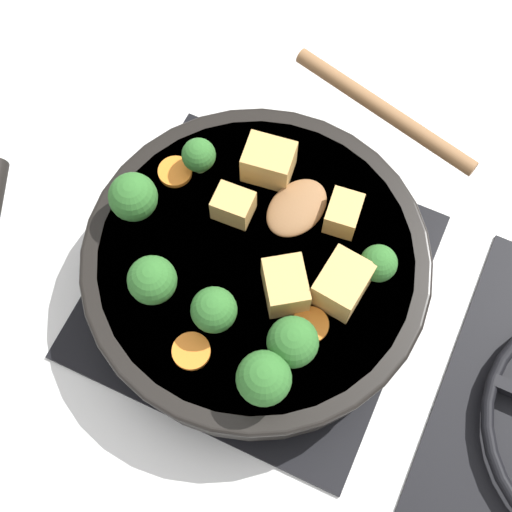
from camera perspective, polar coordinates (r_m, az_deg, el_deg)
name	(u,v)px	position (r m, az deg, el deg)	size (l,w,h in m)	color
ground_plane	(256,285)	(0.73, 0.00, -2.37)	(2.40, 2.40, 0.00)	silver
front_burner_grate	(256,281)	(0.72, 0.00, -2.04)	(0.31, 0.31, 0.03)	black
skillet_pan	(253,265)	(0.68, -0.25, -0.73)	(0.36, 0.45, 0.05)	black
wooden_spoon	(345,154)	(0.70, 7.17, 8.13)	(0.21, 0.21, 0.02)	brown
tofu_cube_center_large	(285,286)	(0.63, 2.37, -2.40)	(0.04, 0.04, 0.04)	tan
tofu_cube_near_handle	(233,205)	(0.66, -1.83, 4.06)	(0.04, 0.03, 0.03)	tan
tofu_cube_east_chunk	(269,162)	(0.68, 1.03, 7.55)	(0.05, 0.04, 0.04)	tan
tofu_cube_west_chunk	(342,284)	(0.63, 6.92, -2.22)	(0.05, 0.04, 0.04)	tan
tofu_cube_back_piece	(343,213)	(0.66, 7.00, 3.40)	(0.04, 0.03, 0.03)	tan
broccoli_floret_near_spoon	(378,264)	(0.64, 9.76, -0.60)	(0.03, 0.03, 0.04)	#709956
broccoli_floret_center_top	(199,156)	(0.68, -4.60, 8.01)	(0.03, 0.03, 0.04)	#709956
broccoli_floret_east_rim	(214,310)	(0.61, -3.39, -4.34)	(0.04, 0.04, 0.05)	#709956
broccoli_floret_west_rim	(152,280)	(0.62, -8.30, -1.93)	(0.04, 0.04, 0.05)	#709956
broccoli_floret_north_edge	(293,342)	(0.60, 2.95, -6.89)	(0.04, 0.04, 0.05)	#709956
broccoli_floret_south_cluster	(264,378)	(0.59, 0.63, -9.77)	(0.05, 0.05, 0.05)	#709956
broccoli_floret_mid_floret	(133,197)	(0.66, -9.80, 4.66)	(0.05, 0.05, 0.05)	#709956
carrot_slice_orange_thin	(191,351)	(0.63, -5.21, -7.59)	(0.03, 0.03, 0.01)	orange
carrot_slice_near_center	(175,172)	(0.70, -6.49, 6.72)	(0.03, 0.03, 0.01)	orange
carrot_slice_edge_slice	(310,325)	(0.63, 4.36, -5.51)	(0.03, 0.03, 0.01)	orange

